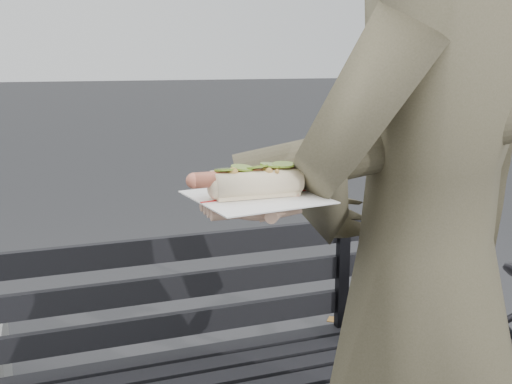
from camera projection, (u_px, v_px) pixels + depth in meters
park_bench at (155, 362)px, 1.80m from camera, size 1.50×0.44×0.88m
person at (424, 294)px, 1.19m from camera, size 0.82×0.68×1.92m
held_hotdog at (345, 160)px, 1.05m from camera, size 0.62×0.30×0.20m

